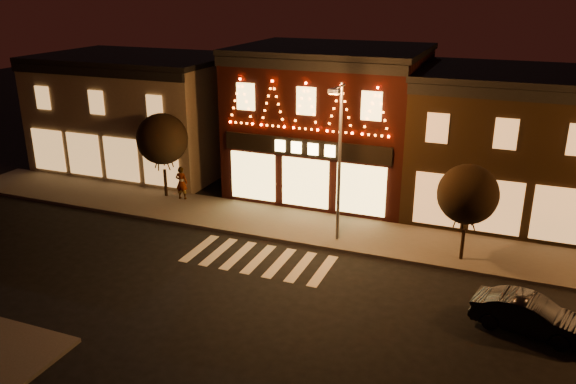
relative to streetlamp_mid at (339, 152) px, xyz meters
The scene contains 10 objects.
ground 8.61m from the streetlamp_mid, 111.44° to the right, with size 120.00×120.00×0.00m, color black.
sidewalk_far 4.60m from the streetlamp_mid, 121.08° to the left, with size 44.00×4.00×0.15m, color #47423D.
building_left 17.26m from the streetlamp_mid, 155.54° to the left, with size 12.20×8.28×7.30m.
building_pulp 7.62m from the streetlamp_mid, 110.70° to the left, with size 10.20×8.34×8.30m.
building_right_a 9.89m from the streetlamp_mid, 46.35° to the left, with size 9.20×8.28×7.50m.
streetlamp_mid is the anchor object (origin of this frame).
tree_left 11.11m from the streetlamp_mid, 167.88° to the left, with size 2.83×2.83×4.73m.
tree_right 5.81m from the streetlamp_mid, ahead, with size 2.56×2.56×4.28m.
dark_sedan 10.32m from the streetlamp_mid, 28.23° to the right, with size 1.37×3.92×1.29m, color black.
pedestrian 10.51m from the streetlamp_mid, 167.07° to the left, with size 0.68×0.45×1.88m, color gray.
Camera 1 is at (9.80, -17.06, 11.49)m, focal length 36.19 mm.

